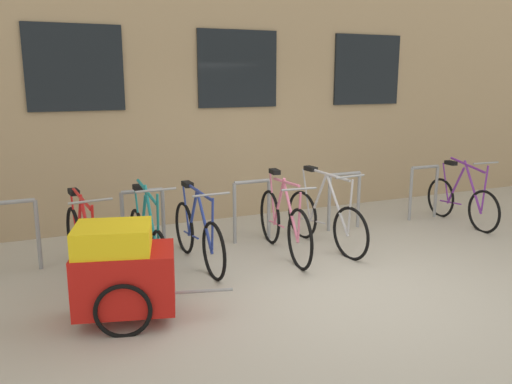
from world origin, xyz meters
TOP-DOWN VIEW (x-y plane):
  - ground_plane at (0.00, 0.00)m, footprint 42.00×42.00m
  - storefront_building at (0.00, 6.56)m, footprint 28.00×6.77m
  - bike_rack at (-0.31, 1.90)m, footprint 6.56×0.05m
  - bicycle_pink at (-0.15, 1.24)m, footprint 0.44×1.81m
  - bicycle_silver at (0.48, 1.27)m, footprint 0.44×1.74m
  - bicycle_purple at (3.03, 1.44)m, footprint 0.44×1.62m
  - bicycle_red at (-2.60, 1.31)m, footprint 0.44×1.80m
  - bicycle_teal at (-1.90, 1.29)m, footprint 0.44×1.67m
  - bicycle_blue at (-1.28, 1.32)m, footprint 0.44×1.73m
  - bike_trailer at (-2.37, 0.13)m, footprint 1.48×0.81m

SIDE VIEW (x-z plane):
  - ground_plane at x=0.00m, z-range 0.00..0.00m
  - bicycle_purple at x=3.03m, z-range -0.16..0.89m
  - bicycle_teal at x=-1.90m, z-range -0.18..0.93m
  - bicycle_blue at x=-1.28m, z-range -0.12..0.87m
  - bicycle_silver at x=0.48m, z-range -0.15..0.92m
  - bicycle_red at x=-2.60m, z-range -0.12..0.92m
  - bicycle_pink at x=-0.15m, z-range -0.13..0.94m
  - bike_trailer at x=-2.37m, z-range 0.01..0.96m
  - bike_rack at x=-0.31m, z-range 0.09..0.96m
  - storefront_building at x=0.00m, z-range 0.00..6.41m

